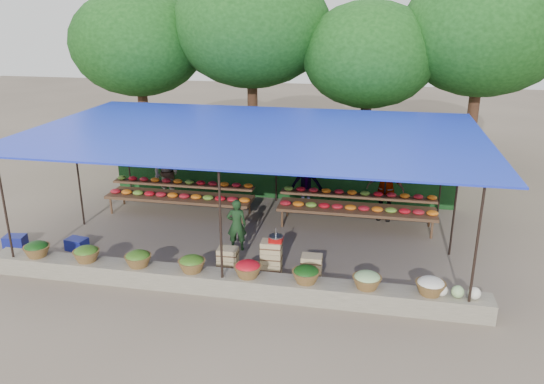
% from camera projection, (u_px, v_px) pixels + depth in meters
% --- Properties ---
extents(ground, '(60.00, 60.00, 0.00)m').
position_uv_depth(ground, '(255.00, 238.00, 13.63)').
color(ground, brown).
rests_on(ground, ground).
extents(stone_curb, '(10.60, 0.55, 0.40)m').
position_uv_depth(stone_curb, '(225.00, 283.00, 11.01)').
color(stone_curb, '#656051').
rests_on(stone_curb, ground).
extents(stall_canopy, '(10.80, 6.60, 2.82)m').
position_uv_depth(stall_canopy, '(254.00, 136.00, 12.82)').
color(stall_canopy, black).
rests_on(stall_canopy, ground).
extents(produce_baskets, '(8.98, 0.58, 0.34)m').
position_uv_depth(produce_baskets, '(220.00, 266.00, 10.91)').
color(produce_baskets, brown).
rests_on(produce_baskets, stone_curb).
extents(netting_backdrop, '(10.60, 0.06, 2.50)m').
position_uv_depth(netting_backdrop, '(278.00, 159.00, 16.14)').
color(netting_backdrop, '#1A4A1E').
rests_on(netting_backdrop, ground).
extents(tree_row, '(16.51, 5.50, 7.12)m').
position_uv_depth(tree_row, '(309.00, 37.00, 17.64)').
color(tree_row, '#3A2115').
rests_on(tree_row, ground).
extents(fruit_table_left, '(4.21, 0.95, 0.93)m').
position_uv_depth(fruit_table_left, '(180.00, 193.00, 15.14)').
color(fruit_table_left, brown).
rests_on(fruit_table_left, ground).
extents(fruit_table_right, '(4.21, 0.95, 0.93)m').
position_uv_depth(fruit_table_right, '(357.00, 205.00, 14.21)').
color(fruit_table_right, brown).
rests_on(fruit_table_right, ground).
extents(crate_counter, '(2.36, 0.35, 0.77)m').
position_uv_depth(crate_counter, '(270.00, 260.00, 11.74)').
color(crate_counter, tan).
rests_on(crate_counter, ground).
extents(weighing_scale, '(0.31, 0.31, 0.33)m').
position_uv_depth(weighing_scale, '(276.00, 239.00, 11.54)').
color(weighing_scale, '#B80F0E').
rests_on(weighing_scale, crate_counter).
extents(vendor_seated, '(0.53, 0.40, 1.30)m').
position_uv_depth(vendor_seated, '(237.00, 225.00, 12.79)').
color(vendor_seated, '#1B3B1B').
rests_on(vendor_seated, ground).
extents(customer_left, '(1.01, 0.88, 1.76)m').
position_uv_depth(customer_left, '(166.00, 173.00, 16.06)').
color(customer_left, slate).
rests_on(customer_left, ground).
extents(customer_mid, '(1.11, 0.81, 1.55)m').
position_uv_depth(customer_mid, '(306.00, 184.00, 15.39)').
color(customer_mid, slate).
rests_on(customer_mid, ground).
extents(customer_right, '(1.08, 0.57, 1.76)m').
position_uv_depth(customer_right, '(385.00, 189.00, 14.60)').
color(customer_right, slate).
rests_on(customer_right, ground).
extents(blue_crate_front, '(0.55, 0.44, 0.30)m').
position_uv_depth(blue_crate_front, '(15.00, 241.00, 13.09)').
color(blue_crate_front, navy).
rests_on(blue_crate_front, ground).
extents(blue_crate_back, '(0.53, 0.41, 0.29)m').
position_uv_depth(blue_crate_back, '(77.00, 244.00, 12.95)').
color(blue_crate_back, navy).
rests_on(blue_crate_back, ground).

